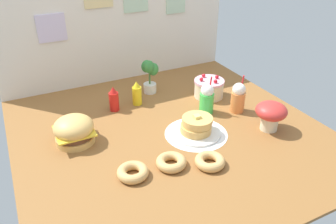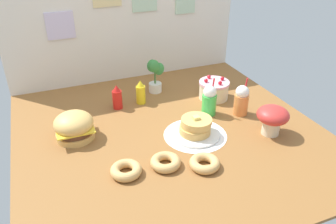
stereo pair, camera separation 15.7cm
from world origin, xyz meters
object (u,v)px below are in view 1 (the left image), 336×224
object	(u,v)px
donut_pink_glaze	(133,172)
potted_plant	(150,75)
mushroom_stool	(271,113)
mustard_bottle	(137,94)
donut_vanilla	(210,161)
burger	(74,130)
orange_float_cup	(238,98)
layer_cake	(209,88)
donut_chocolate	(171,162)
pancake_stack	(196,127)
cream_soda_cup	(207,99)
ketchup_bottle	(114,99)

from	to	relation	value
donut_pink_glaze	potted_plant	size ratio (longest dim) A/B	0.61
donut_pink_glaze	mushroom_stool	bearing A→B (deg)	2.33
mustard_bottle	mushroom_stool	distance (m)	1.01
donut_vanilla	burger	bearing A→B (deg)	137.55
orange_float_cup	donut_vanilla	bearing A→B (deg)	-139.47
layer_cake	orange_float_cup	size ratio (longest dim) A/B	0.83
orange_float_cup	donut_chocolate	world-z (taller)	orange_float_cup
burger	donut_chocolate	bearing A→B (deg)	-48.47
mustard_bottle	mushroom_stool	bearing A→B (deg)	-48.00
burger	pancake_stack	size ratio (longest dim) A/B	0.78
burger	donut_chocolate	size ratio (longest dim) A/B	1.43
cream_soda_cup	donut_vanilla	xyz separation A→B (m)	(-0.32, -0.55, -0.09)
layer_cake	donut_pink_glaze	distance (m)	1.13
donut_pink_glaze	donut_vanilla	bearing A→B (deg)	-14.03
ketchup_bottle	orange_float_cup	distance (m)	0.93
ketchup_bottle	potted_plant	xyz separation A→B (m)	(0.37, 0.16, 0.07)
ketchup_bottle	donut_chocolate	bearing A→B (deg)	-84.23
donut_vanilla	mushroom_stool	bearing A→B (deg)	14.74
cream_soda_cup	potted_plant	distance (m)	0.56
orange_float_cup	donut_pink_glaze	bearing A→B (deg)	-160.43
mustard_bottle	donut_pink_glaze	size ratio (longest dim) A/B	1.08
donut_pink_glaze	donut_vanilla	size ratio (longest dim) A/B	1.00
cream_soda_cup	potted_plant	xyz separation A→B (m)	(-0.24, 0.50, 0.04)
pancake_stack	orange_float_cup	bearing A→B (deg)	16.98
mustard_bottle	ketchup_bottle	bearing A→B (deg)	-176.21
ketchup_bottle	donut_pink_glaze	bearing A→B (deg)	-101.25
pancake_stack	mustard_bottle	size ratio (longest dim) A/B	1.70
donut_chocolate	potted_plant	xyz separation A→B (m)	(0.29, 0.96, 0.13)
layer_cake	donut_vanilla	xyz separation A→B (m)	(-0.48, -0.77, -0.05)
orange_float_cup	mushroom_stool	distance (m)	0.31
layer_cake	potted_plant	size ratio (longest dim) A/B	0.82
cream_soda_cup	donut_chocolate	size ratio (longest dim) A/B	1.61
mustard_bottle	donut_chocolate	world-z (taller)	mustard_bottle
pancake_stack	ketchup_bottle	bearing A→B (deg)	124.50
donut_chocolate	donut_vanilla	world-z (taller)	same
pancake_stack	donut_chocolate	size ratio (longest dim) A/B	1.83
pancake_stack	mustard_bottle	bearing A→B (deg)	108.76
burger	mushroom_stool	bearing A→B (deg)	-19.88
donut_vanilla	orange_float_cup	bearing A→B (deg)	40.53
cream_soda_cup	mushroom_stool	xyz separation A→B (m)	(0.26, -0.40, 0.01)
layer_cake	ketchup_bottle	distance (m)	0.78
burger	potted_plant	xyz separation A→B (m)	(0.74, 0.45, 0.07)
donut_chocolate	donut_vanilla	bearing A→B (deg)	-24.53
donut_pink_glaze	mustard_bottle	bearing A→B (deg)	66.36
layer_cake	orange_float_cup	xyz separation A→B (m)	(0.06, -0.30, 0.04)
pancake_stack	donut_chocolate	xyz separation A→B (m)	(-0.31, -0.23, -0.03)
donut_chocolate	potted_plant	size ratio (longest dim) A/B	0.61
layer_cake	donut_chocolate	world-z (taller)	layer_cake
pancake_stack	ketchup_bottle	xyz separation A→B (m)	(-0.39, 0.57, 0.03)
burger	mushroom_stool	xyz separation A→B (m)	(1.24, -0.45, 0.04)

